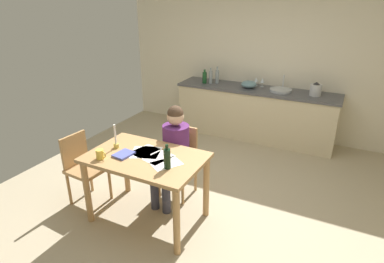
% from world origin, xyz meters
% --- Properties ---
extents(ground_plane, '(5.20, 5.20, 0.04)m').
position_xyz_m(ground_plane, '(0.00, 0.00, -0.02)').
color(ground_plane, tan).
extents(wall_back, '(5.20, 0.12, 2.60)m').
position_xyz_m(wall_back, '(0.00, 2.60, 1.30)').
color(wall_back, silver).
rests_on(wall_back, ground).
extents(kitchen_counter, '(2.74, 0.64, 0.90)m').
position_xyz_m(kitchen_counter, '(0.00, 2.24, 0.45)').
color(kitchen_counter, beige).
rests_on(kitchen_counter, ground).
extents(dining_table, '(1.24, 0.80, 0.79)m').
position_xyz_m(dining_table, '(-0.39, -0.54, 0.67)').
color(dining_table, tan).
rests_on(dining_table, ground).
extents(chair_at_table, '(0.41, 0.41, 0.87)m').
position_xyz_m(chair_at_table, '(-0.33, 0.10, 0.49)').
color(chair_at_table, tan).
rests_on(chair_at_table, ground).
extents(person_seated, '(0.33, 0.59, 1.19)m').
position_xyz_m(person_seated, '(-0.34, -0.04, 0.68)').
color(person_seated, '#592666').
rests_on(person_seated, ground).
extents(chair_side_empty, '(0.43, 0.43, 0.86)m').
position_xyz_m(chair_side_empty, '(-1.27, -0.59, 0.48)').
color(chair_side_empty, tan).
rests_on(chair_side_empty, ground).
extents(coffee_mug, '(0.12, 0.08, 0.10)m').
position_xyz_m(coffee_mug, '(-0.77, -0.80, 0.85)').
color(coffee_mug, '#F2CC4C').
rests_on(coffee_mug, dining_table).
extents(candlestick, '(0.06, 0.06, 0.28)m').
position_xyz_m(candlestick, '(-0.79, -0.52, 0.87)').
color(candlestick, gold).
rests_on(candlestick, dining_table).
extents(book_magazine, '(0.19, 0.22, 0.02)m').
position_xyz_m(book_magazine, '(-0.60, -0.63, 0.81)').
color(book_magazine, '#4F58AF').
rests_on(book_magazine, dining_table).
extents(paper_letter, '(0.31, 0.36, 0.00)m').
position_xyz_m(paper_letter, '(-0.48, -0.48, 0.80)').
color(paper_letter, white).
rests_on(paper_letter, dining_table).
extents(paper_bill, '(0.34, 0.36, 0.00)m').
position_xyz_m(paper_bill, '(-0.10, -0.58, 0.80)').
color(paper_bill, white).
rests_on(paper_bill, dining_table).
extents(paper_envelope, '(0.29, 0.35, 0.00)m').
position_xyz_m(paper_envelope, '(-0.39, -0.45, 0.80)').
color(paper_envelope, white).
rests_on(paper_envelope, dining_table).
extents(paper_receipt, '(0.27, 0.34, 0.00)m').
position_xyz_m(paper_receipt, '(-0.46, -0.45, 0.80)').
color(paper_receipt, white).
rests_on(paper_receipt, dining_table).
extents(paper_notice, '(0.28, 0.34, 0.00)m').
position_xyz_m(paper_notice, '(-0.24, -0.51, 0.80)').
color(paper_notice, white).
rests_on(paper_notice, dining_table).
extents(wine_bottle_on_table, '(0.07, 0.07, 0.25)m').
position_xyz_m(wine_bottle_on_table, '(-0.05, -0.66, 0.90)').
color(wine_bottle_on_table, black).
rests_on(wine_bottle_on_table, dining_table).
extents(sink_unit, '(0.36, 0.36, 0.24)m').
position_xyz_m(sink_unit, '(0.41, 2.24, 0.92)').
color(sink_unit, '#B2B7BC').
rests_on(sink_unit, kitchen_counter).
extents(bottle_oil, '(0.08, 0.08, 0.25)m').
position_xyz_m(bottle_oil, '(-0.95, 2.17, 1.00)').
color(bottle_oil, '#194C23').
rests_on(bottle_oil, kitchen_counter).
extents(bottle_vinegar, '(0.06, 0.06, 0.28)m').
position_xyz_m(bottle_vinegar, '(-0.84, 2.20, 1.02)').
color(bottle_vinegar, '#8C999E').
rests_on(bottle_vinegar, kitchen_counter).
extents(bottle_wine_red, '(0.06, 0.06, 0.30)m').
position_xyz_m(bottle_wine_red, '(-0.74, 2.26, 1.03)').
color(bottle_wine_red, '#8C999E').
rests_on(bottle_wine_red, kitchen_counter).
extents(mixing_bowl, '(0.27, 0.27, 0.12)m').
position_xyz_m(mixing_bowl, '(-0.14, 2.22, 0.96)').
color(mixing_bowl, '#668C99').
rests_on(mixing_bowl, kitchen_counter).
extents(stovetop_kettle, '(0.18, 0.18, 0.22)m').
position_xyz_m(stovetop_kettle, '(0.95, 2.24, 1.00)').
color(stovetop_kettle, '#B7BABF').
rests_on(stovetop_kettle, kitchen_counter).
extents(wine_glass_near_sink, '(0.07, 0.07, 0.15)m').
position_xyz_m(wine_glass_near_sink, '(0.05, 2.39, 1.01)').
color(wine_glass_near_sink, silver).
rests_on(wine_glass_near_sink, kitchen_counter).
extents(wine_glass_by_kettle, '(0.07, 0.07, 0.15)m').
position_xyz_m(wine_glass_by_kettle, '(-0.06, 2.39, 1.01)').
color(wine_glass_by_kettle, silver).
rests_on(wine_glass_by_kettle, kitchen_counter).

